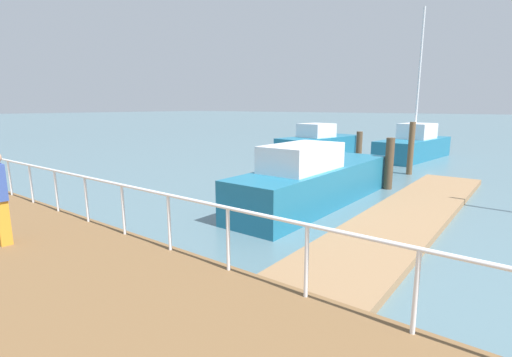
# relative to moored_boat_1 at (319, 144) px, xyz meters

# --- Properties ---
(ground_plane) EXTENTS (300.00, 300.00, 0.00)m
(ground_plane) POSITION_rel_moored_boat_1_xyz_m (-13.20, 2.91, -0.73)
(ground_plane) COLOR slate
(floating_dock) EXTENTS (12.88, 2.00, 0.18)m
(floating_dock) POSITION_rel_moored_boat_1_xyz_m (-10.26, -8.13, -0.64)
(floating_dock) COLOR #93704C
(floating_dock) RESTS_ON ground_plane
(boardwalk_railing) EXTENTS (0.06, 27.44, 1.08)m
(boardwalk_railing) POSITION_rel_moored_boat_1_xyz_m (-16.35, -7.67, 0.49)
(boardwalk_railing) COLOR white
(boardwalk_railing) RESTS_ON boardwalk
(dock_piling_1) EXTENTS (0.26, 0.26, 1.93)m
(dock_piling_1) POSITION_rel_moored_boat_1_xyz_m (-4.79, -4.46, 0.23)
(dock_piling_1) COLOR brown
(dock_piling_1) RESTS_ON ground_plane
(dock_piling_2) EXTENTS (0.31, 0.31, 1.90)m
(dock_piling_2) POSITION_rel_moored_boat_1_xyz_m (-6.85, -6.46, 0.22)
(dock_piling_2) COLOR brown
(dock_piling_2) RESTS_ON ground_plane
(dock_piling_3) EXTENTS (0.25, 0.25, 2.34)m
(dock_piling_3) POSITION_rel_moored_boat_1_xyz_m (-3.25, -6.25, 0.44)
(dock_piling_3) COLOR brown
(dock_piling_3) RESTS_ON ground_plane
(moored_boat_1) EXTENTS (6.28, 3.06, 1.98)m
(moored_boat_1) POSITION_rel_moored_boat_1_xyz_m (0.00, 0.00, 0.00)
(moored_boat_1) COLOR #1E6B8C
(moored_boat_1) RESTS_ON ground_plane
(moored_boat_2) EXTENTS (6.63, 2.75, 8.30)m
(moored_boat_2) POSITION_rel_moored_boat_1_xyz_m (2.08, -5.02, 0.04)
(moored_boat_2) COLOR #1E6B8C
(moored_boat_2) RESTS_ON ground_plane
(moored_boat_3) EXTENTS (7.38, 1.86, 1.95)m
(moored_boat_3) POSITION_rel_moored_boat_1_xyz_m (-10.44, -5.35, 0.02)
(moored_boat_3) COLOR #1E6B8C
(moored_boat_3) RESTS_ON ground_plane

